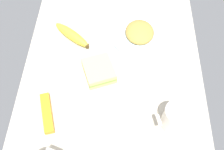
# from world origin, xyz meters

# --- Properties ---
(tabletop) EXTENTS (0.90, 0.64, 0.02)m
(tabletop) POSITION_xyz_m (0.00, 0.00, 0.01)
(tabletop) COLOR #BCB29E
(tabletop) RESTS_ON ground
(plate_of_food) EXTENTS (0.23, 0.23, 0.05)m
(plate_of_food) POSITION_xyz_m (-0.20, 0.10, 0.03)
(plate_of_food) COLOR silver
(plate_of_food) RESTS_ON tabletop
(coffee_mug_milky) EXTENTS (0.08, 0.10, 0.10)m
(coffee_mug_milky) POSITION_xyz_m (0.16, 0.20, 0.07)
(coffee_mug_milky) COLOR silver
(coffee_mug_milky) RESTS_ON tabletop
(sandwich_main) EXTENTS (0.14, 0.13, 0.04)m
(sandwich_main) POSITION_xyz_m (-0.02, -0.05, 0.04)
(sandwich_main) COLOR #DBB77A
(sandwich_main) RESTS_ON tabletop
(banana) EXTENTS (0.14, 0.16, 0.04)m
(banana) POSITION_xyz_m (-0.18, -0.16, 0.04)
(banana) COLOR yellow
(banana) RESTS_ON tabletop
(snack_bar) EXTENTS (0.14, 0.07, 0.02)m
(snack_bar) POSITION_xyz_m (0.14, -0.20, 0.03)
(snack_bar) COLOR orange
(snack_bar) RESTS_ON tabletop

